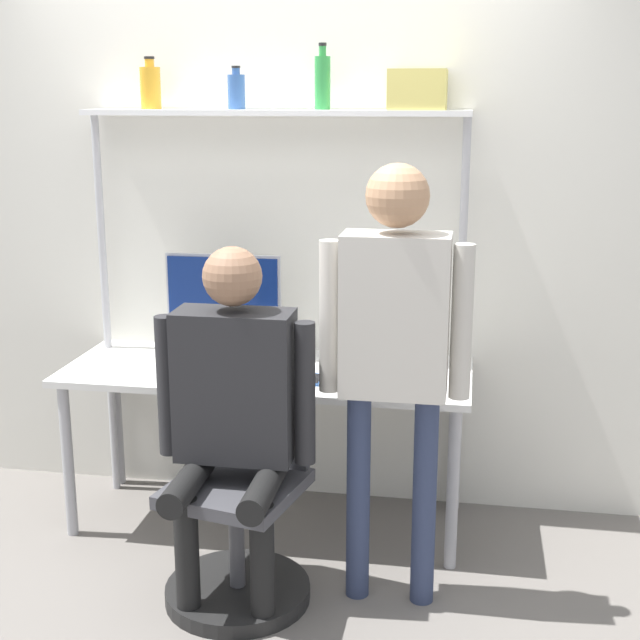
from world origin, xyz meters
The scene contains 14 objects.
ground_plane centered at (0.00, 0.00, 0.00)m, with size 12.00×12.00×0.00m, color slate.
wall_back centered at (0.00, 0.72, 1.35)m, with size 8.00×0.06×2.70m.
desk centered at (0.00, 0.36, 0.65)m, with size 1.78×0.67×0.73m.
shelf_unit centered at (0.00, 0.57, 1.52)m, with size 1.69×0.23×1.84m.
monitor centered at (-0.24, 0.52, 0.99)m, with size 0.53×0.23×0.47m.
laptop centered at (-0.02, 0.26, 0.79)m, with size 0.33×0.21×0.21m.
cell_phone centered at (0.23, 0.22, 0.73)m, with size 0.07×0.15×0.01m.
office_chair centered at (0.04, -0.27, 0.29)m, with size 0.56×0.56×0.94m.
person_seated centered at (0.03, -0.31, 0.82)m, with size 0.60×0.47×1.38m.
person_standing centered at (0.61, -0.19, 1.07)m, with size 0.55×0.23×1.67m.
bottle_amber centered at (-0.56, 0.57, 1.93)m, with size 0.09×0.09×0.22m.
bottle_blue centered at (-0.17, 0.57, 1.91)m, with size 0.08×0.08×0.18m.
bottle_green centered at (0.21, 0.57, 1.95)m, with size 0.07×0.07×0.27m.
storage_box centered at (0.62, 0.57, 1.92)m, with size 0.24×0.21×0.17m.
Camera 1 is at (0.87, -3.29, 1.90)m, focal length 50.00 mm.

